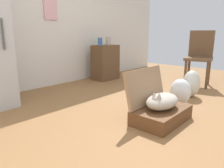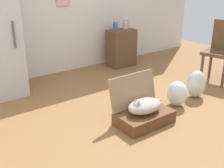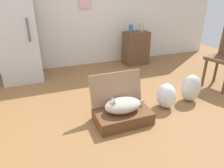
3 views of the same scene
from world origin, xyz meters
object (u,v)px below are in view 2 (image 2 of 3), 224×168
vase_tall (115,26)px  vase_short (126,24)px  cat (144,106)px  plastic_bag_clear (196,84)px  side_table (121,48)px  plastic_bag_white (177,94)px  suitcase_base (144,118)px  chair (221,49)px

vase_tall → vase_short: vase_short is taller
cat → vase_short: 2.41m
plastic_bag_clear → side_table: (0.05, 1.79, 0.15)m
plastic_bag_white → side_table: (0.48, 1.82, 0.18)m
suitcase_base → vase_short: bearing=56.7°
suitcase_base → side_table: 2.26m
vase_short → chair: size_ratio=0.16×
vase_tall → vase_short: bearing=4.0°
cat → chair: bearing=10.2°
suitcase_base → chair: bearing=10.3°
plastic_bag_white → chair: 1.34m
vase_short → vase_tall: bearing=-176.0°
plastic_bag_clear → side_table: side_table is taller
cat → chair: (1.95, 0.35, 0.30)m
side_table → vase_short: size_ratio=4.36×
vase_short → chair: chair is taller
chair → suitcase_base: bearing=-93.1°
side_table → plastic_bag_clear: bearing=-91.6°
cat → suitcase_base: bearing=-4.7°
plastic_bag_clear → vase_tall: bearing=92.4°
plastic_bag_white → vase_tall: bearing=79.1°
side_table → vase_tall: bearing=171.6°
plastic_bag_clear → vase_short: size_ratio=2.48×
plastic_bag_clear → cat: bearing=-173.1°
plastic_bag_white → side_table: side_table is taller
cat → side_table: 2.25m
plastic_bag_white → plastic_bag_clear: bearing=3.8°
cat → side_table: (1.16, 1.92, 0.12)m
suitcase_base → vase_short: 2.45m
chair → side_table: bearing=-166.9°
vase_tall → suitcase_base: bearing=-118.0°
plastic_bag_clear → side_table: 1.80m
suitcase_base → plastic_bag_white: plastic_bag_white is taller
plastic_bag_white → vase_short: 2.04m
plastic_bag_white → side_table: 1.89m
cat → chair: size_ratio=0.54×
suitcase_base → chair: 2.03m
cat → chair: chair is taller
cat → plastic_bag_clear: size_ratio=1.32×
vase_short → cat: bearing=-123.4°
cat → plastic_bag_white: 0.69m
suitcase_base → vase_tall: size_ratio=4.53×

